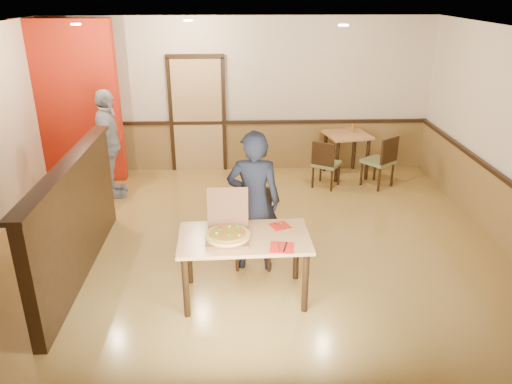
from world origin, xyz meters
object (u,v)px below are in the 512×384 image
Objects in this scene: side_table at (347,143)px; diner at (254,202)px; side_chair_left at (325,162)px; condiment at (353,128)px; pizza_box at (228,232)px; main_table at (244,245)px; diner_chair at (254,223)px; side_chair_right at (382,160)px; passerby at (109,144)px.

diner reaches higher than side_table.
side_chair_left is 1.02m from condiment.
main_table is at bearing 2.46° from pizza_box.
diner reaches higher than side_chair_left.
side_table is at bearing 62.57° from diner_chair.
diner_chair is 0.54× the size of diner.
main_table is 1.58× the size of side_chair_right.
diner_chair is at bearing -141.89° from passerby.
diner is 0.99× the size of passerby.
side_chair_right is 4.59m from passerby.
condiment reaches higher than side_table.
side_chair_left reaches higher than main_table.
pizza_box is 4.54m from condiment.
diner reaches higher than diner_chair.
diner_chair reaches higher than condiment.
passerby is (-2.28, 2.38, 0.01)m from diner.
side_table is 4.17m from passerby.
main_table is at bearing -116.68° from side_table.
condiment reaches higher than side_chair_right.
passerby is at bearing -168.67° from side_table.
pizza_box is (-2.11, -3.85, 0.21)m from side_table.
side_chair_left is 0.97× the size of side_table.
passerby is 12.24× the size of condiment.
side_table is 5.99× the size of condiment.
side_chair_right is 0.52× the size of diner.
diner_chair is at bearing -86.35° from diner.
pizza_box reaches higher than side_table.
side_chair_left reaches higher than side_table.
main_table is 1.66× the size of side_table.
diner_chair is (0.13, 0.80, -0.13)m from main_table.
side_table is 0.30m from condiment.
side_chair_right is 1.71× the size of pizza_box.
side_table is 3.68m from diner.
passerby is (-4.57, -0.21, 0.39)m from side_chair_right.
condiment is (1.92, 3.31, -0.02)m from diner.
pizza_box is (1.97, -3.03, -0.07)m from passerby.
condiment is (0.12, 0.11, 0.25)m from side_table.
condiment is (-0.37, 0.72, 0.37)m from side_chair_right.
side_chair_left is at bearing 64.81° from diner_chair.
main_table is 0.70m from diner.
diner is at bearing 76.83° from main_table.
side_chair_right is 4.17m from pizza_box.
side_table is at bearing 61.59° from pizza_box.
diner is at bearing -119.42° from side_table.
side_chair_left is 5.80× the size of condiment.
side_chair_left is at bearing 63.94° from main_table.
side_table is at bearing -97.12° from side_chair_left.
side_table is 0.49× the size of diner.
diner_chair is 3.21m from passerby.
main_table is 2.71× the size of pizza_box.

